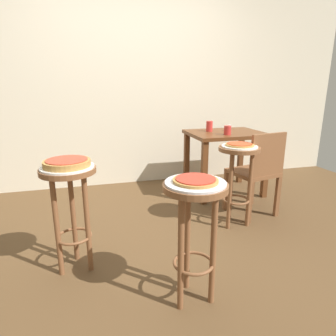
{
  "coord_description": "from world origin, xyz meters",
  "views": [
    {
      "loc": [
        -0.58,
        -2.18,
        1.27
      ],
      "look_at": [
        -0.02,
        -0.15,
        0.67
      ],
      "focal_mm": 31.24,
      "sensor_mm": 36.0,
      "label": 1
    }
  ],
  "objects": [
    {
      "name": "stool_foreground",
      "position": [
        -0.03,
        -0.76,
        0.54
      ],
      "size": [
        0.37,
        0.37,
        0.75
      ],
      "color": "brown",
      "rests_on": "ground_plane"
    },
    {
      "name": "condiment_shaker",
      "position": [
        1.06,
        0.99,
        0.78
      ],
      "size": [
        0.04,
        0.04,
        0.08
      ],
      "primitive_type": "cylinder",
      "color": "white",
      "rests_on": "dining_table"
    },
    {
      "name": "wooden_chair",
      "position": [
        1.0,
        0.21,
        0.47
      ],
      "size": [
        0.47,
        0.47,
        0.85
      ],
      "color": "brown",
      "rests_on": "ground_plane"
    },
    {
      "name": "pizza_leftside",
      "position": [
        0.7,
        0.08,
        0.77
      ],
      "size": [
        0.25,
        0.25,
        0.02
      ],
      "color": "#B78442",
      "rests_on": "serving_plate_leftside"
    },
    {
      "name": "pizza_middle",
      "position": [
        -0.72,
        -0.23,
        0.78
      ],
      "size": [
        0.3,
        0.3,
        0.05
      ],
      "color": "#B78442",
      "rests_on": "serving_plate_middle"
    },
    {
      "name": "stool_leftside",
      "position": [
        0.7,
        0.08,
        0.54
      ],
      "size": [
        0.37,
        0.37,
        0.75
      ],
      "color": "brown",
      "rests_on": "ground_plane"
    },
    {
      "name": "serving_plate_leftside",
      "position": [
        0.7,
        0.08,
        0.75
      ],
      "size": [
        0.31,
        0.31,
        0.01
      ],
      "primitive_type": "cylinder",
      "color": "white",
      "rests_on": "stool_leftside"
    },
    {
      "name": "serving_plate_middle",
      "position": [
        -0.72,
        -0.23,
        0.75
      ],
      "size": [
        0.34,
        0.34,
        0.01
      ],
      "primitive_type": "cylinder",
      "color": "silver",
      "rests_on": "stool_middle"
    },
    {
      "name": "pizza_foreground",
      "position": [
        -0.03,
        -0.76,
        0.77
      ],
      "size": [
        0.25,
        0.25,
        0.02
      ],
      "color": "#B78442",
      "rests_on": "serving_plate_foreground"
    },
    {
      "name": "serving_plate_foreground",
      "position": [
        -0.03,
        -0.76,
        0.75
      ],
      "size": [
        0.34,
        0.34,
        0.01
      ],
      "primitive_type": "cylinder",
      "color": "silver",
      "rests_on": "stool_foreground"
    },
    {
      "name": "stool_middle",
      "position": [
        -0.72,
        -0.23,
        0.54
      ],
      "size": [
        0.37,
        0.37,
        0.75
      ],
      "color": "brown",
      "rests_on": "ground_plane"
    },
    {
      "name": "ground_plane",
      "position": [
        0.0,
        0.0,
        0.0
      ],
      "size": [
        6.0,
        6.0,
        0.0
      ],
      "primitive_type": "plane",
      "color": "brown"
    },
    {
      "name": "back_wall",
      "position": [
        0.0,
        1.65,
        1.5
      ],
      "size": [
        6.0,
        0.1,
        3.0
      ],
      "primitive_type": "cube",
      "color": "beige",
      "rests_on": "ground_plane"
    },
    {
      "name": "dining_table",
      "position": [
        0.99,
        0.92,
        0.61
      ],
      "size": [
        0.86,
        0.68,
        0.74
      ],
      "color": "#5B3319",
      "rests_on": "ground_plane"
    },
    {
      "name": "cup_far_edge",
      "position": [
        0.82,
        1.02,
        0.8
      ],
      "size": [
        0.08,
        0.08,
        0.12
      ],
      "primitive_type": "cylinder",
      "color": "red",
      "rests_on": "dining_table"
    },
    {
      "name": "cup_near_edge",
      "position": [
        0.91,
        0.73,
        0.79
      ],
      "size": [
        0.08,
        0.08,
        0.1
      ],
      "primitive_type": "cylinder",
      "color": "red",
      "rests_on": "dining_table"
    }
  ]
}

